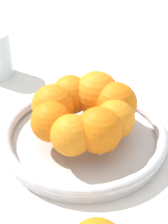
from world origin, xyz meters
name	(u,v)px	position (x,y,z in m)	size (l,w,h in m)	color
ground_plane	(84,143)	(0.00, 0.00, 0.00)	(4.00, 4.00, 0.00)	silver
fruit_bowl	(84,136)	(0.00, 0.00, 0.02)	(0.30, 0.30, 0.03)	silver
orange_pile	(85,110)	(0.00, 0.00, 0.07)	(0.18, 0.19, 0.08)	orange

